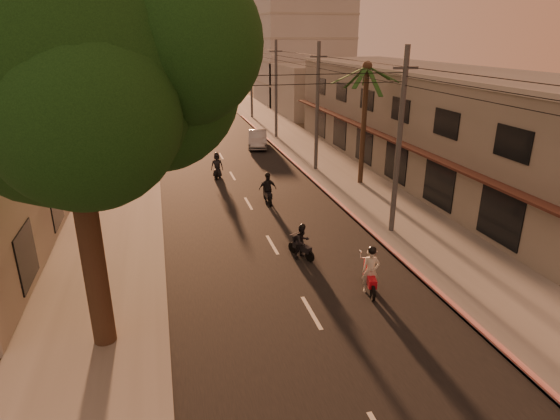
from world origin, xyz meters
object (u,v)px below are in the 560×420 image
Objects in this scene: scooter_mid_a at (302,242)px; scooter_mid_b at (268,190)px; palm_tree at (367,73)px; scooter_red at (371,272)px; scooter_far_a at (217,166)px; parked_car at (258,139)px; broadleaf_tree at (81,71)px.

scooter_mid_a is 0.85× the size of scooter_mid_b.
palm_tree is 15.51m from scooter_red.
parked_car is at bearing 73.43° from scooter_far_a.
scooter_red is at bearing -65.50° from scooter_far_a.
parked_car is at bearing 80.73° from scooter_mid_b.
broadleaf_tree reaches higher than scooter_red.
scooter_mid_a is 0.35× the size of parked_car.
scooter_far_a reaches higher than scooter_mid_a.
scooter_mid_b is (7.74, 11.67, -7.63)m from broadleaf_tree.
scooter_mid_a is 0.91× the size of scooter_far_a.
scooter_mid_b is at bearing -87.67° from parked_car.
scooter_mid_a is (-1.67, 3.50, -0.10)m from scooter_red.
scooter_red reaches higher than parked_car.
palm_tree reaches higher than parked_car.
broadleaf_tree is at bearing -136.52° from palm_tree.
scooter_mid_b reaches higher than scooter_far_a.
broadleaf_tree is 20.18m from scooter_far_a.
broadleaf_tree is 6.24× the size of scooter_red.
broadleaf_tree is at bearing -175.35° from scooter_mid_a.
palm_tree is at bearing -11.42° from scooter_far_a.
scooter_mid_a is 7.45m from scooter_mid_b.
parked_car is (4.70, 8.55, -0.07)m from scooter_far_a.
scooter_far_a is at bearing 116.28° from scooter_red.
scooter_mid_a is (7.59, 4.22, -7.72)m from broadleaf_tree.
broadleaf_tree is 29.34m from parked_car.
palm_tree is 4.23× the size of scooter_red.
scooter_mid_a is 13.75m from scooter_far_a.
scooter_far_a reaches higher than parked_car.
scooter_far_a is at bearing -106.81° from parked_car.
scooter_far_a is at bearing 74.10° from scooter_mid_a.
scooter_red is (-5.35, -13.13, -6.29)m from palm_tree.
scooter_mid_b is (0.15, 7.44, 0.09)m from scooter_mid_a.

